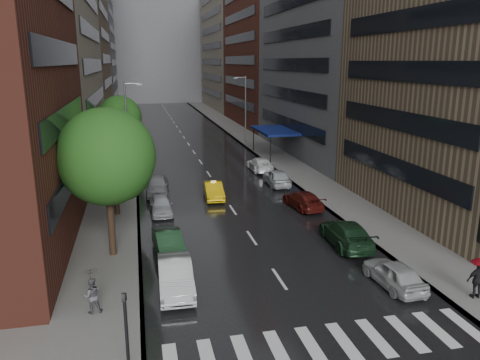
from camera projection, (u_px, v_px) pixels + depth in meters
name	position (u px, v px, depth m)	size (l,w,h in m)	color
ground	(306.00, 319.00, 20.71)	(220.00, 220.00, 0.00)	gray
road	(185.00, 139.00, 67.99)	(14.00, 140.00, 0.01)	black
sidewalk_left	(122.00, 141.00, 66.08)	(4.00, 140.00, 0.15)	gray
sidewalk_right	(246.00, 137.00, 69.88)	(4.00, 140.00, 0.15)	gray
crosswalk	(328.00, 344.00, 18.86)	(13.15, 2.80, 0.01)	silver
buildings_left	(75.00, 27.00, 69.19)	(8.00, 108.00, 38.00)	maroon
buildings_right	(273.00, 35.00, 73.78)	(8.05, 109.10, 36.00)	#937A5B
building_far	(157.00, 42.00, 128.34)	(40.00, 14.00, 32.00)	slate
tree_near	(106.00, 157.00, 25.85)	(5.44, 5.44, 8.67)	#382619
tree_mid	(113.00, 144.00, 33.20)	(4.91, 4.91, 7.83)	#382619
tree_far	(120.00, 118.00, 50.57)	(4.71, 4.71, 7.51)	#382619
taxi	(214.00, 191.00, 38.64)	(1.44, 4.14, 1.36)	#E6B60C
parked_cars_left	(164.00, 218.00, 31.67)	(2.22, 22.43, 1.60)	silver
parked_cars_right	(302.00, 199.00, 36.25)	(2.49, 30.79, 1.54)	#B9B9B9
ped_black_umbrella	(91.00, 287.00, 20.65)	(0.96, 0.98, 2.09)	#525156
ped_red_umbrella	(479.00, 275.00, 21.98)	(1.11, 0.82, 2.01)	black
traffic_light	(126.00, 330.00, 15.87)	(0.18, 0.15, 3.45)	black
street_lamp_left	(128.00, 125.00, 46.24)	(1.74, 0.22, 9.00)	gray
street_lamp_right	(245.00, 108.00, 63.69)	(1.74, 0.22, 9.00)	gray
awning	(275.00, 131.00, 54.93)	(4.00, 8.00, 3.12)	navy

